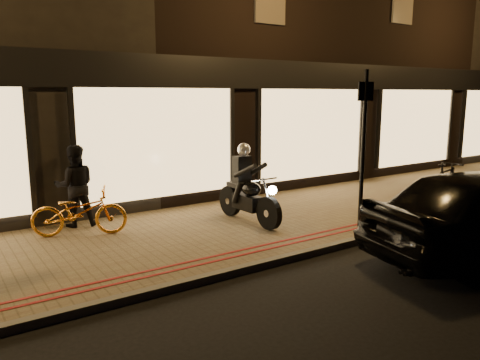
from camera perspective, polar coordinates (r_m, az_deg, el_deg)
name	(u,v)px	position (r m, az deg, el deg)	size (l,w,h in m)	color
ground	(269,268)	(7.43, 3.60, -10.65)	(90.00, 90.00, 0.00)	black
sidewalk	(205,233)	(8.99, -4.26, -6.48)	(50.00, 4.00, 0.12)	brown
kerb_stone	(267,263)	(7.45, 3.36, -10.11)	(50.00, 0.14, 0.12)	#59544C
red_kerb_lines	(249,251)	(7.80, 1.11, -8.62)	(50.00, 0.26, 0.01)	maroon
building_row	(86,40)	(15.16, -18.31, 15.90)	(48.00, 10.11, 8.50)	black
motorcycle	(247,192)	(9.39, 0.90, -1.46)	(0.60, 1.94, 1.59)	black
sign_post	(363,141)	(9.21, 14.82, 4.65)	(0.35, 0.09, 3.00)	black
bicycle_gold	(79,212)	(9.01, -19.01, -3.68)	(0.59, 1.68, 0.88)	orange
bicycle_dark	(445,185)	(11.56, 23.75, -0.56)	(0.49, 1.74, 1.04)	black
person_dark	(75,186)	(9.60, -19.48, -0.68)	(0.78, 0.60, 1.60)	black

